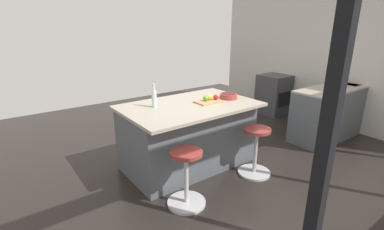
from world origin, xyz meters
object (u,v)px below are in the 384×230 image
(stool_by_window, at_px, (255,153))
(apple_yellow, at_px, (209,97))
(stool_middle, at_px, (186,180))
(apple_green, at_px, (206,98))
(oven_range, at_px, (274,94))
(cutting_board, at_px, (208,102))
(fruit_bowl, at_px, (228,96))
(apple_red, at_px, (216,97))
(water_bottle, at_px, (154,98))
(kitchen_island, at_px, (188,134))

(stool_by_window, xyz_separation_m, apple_yellow, (0.25, -0.69, 0.67))
(stool_middle, height_order, apple_yellow, apple_yellow)
(apple_green, distance_m, apple_yellow, 0.08)
(oven_range, height_order, apple_green, apple_green)
(cutting_board, xyz_separation_m, apple_green, (0.03, -0.02, 0.05))
(cutting_board, distance_m, apple_green, 0.06)
(apple_green, xyz_separation_m, fruit_bowl, (-0.40, 0.04, -0.02))
(apple_green, relative_size, fruit_bowl, 0.32)
(apple_red, bearing_deg, cutting_board, -4.30)
(oven_range, relative_size, stool_middle, 1.33)
(apple_red, distance_m, apple_green, 0.16)
(apple_red, height_order, water_bottle, water_bottle)
(kitchen_island, distance_m, apple_yellow, 0.61)
(fruit_bowl, bearing_deg, water_bottle, -13.22)
(kitchen_island, distance_m, cutting_board, 0.55)
(apple_green, bearing_deg, stool_by_window, 116.25)
(oven_range, xyz_separation_m, apple_red, (2.58, 0.95, 0.54))
(kitchen_island, relative_size, apple_yellow, 23.19)
(oven_range, relative_size, apple_green, 11.00)
(stool_by_window, relative_size, fruit_bowl, 2.61)
(stool_by_window, bearing_deg, apple_yellow, -70.15)
(apple_yellow, bearing_deg, cutting_board, 36.48)
(apple_green, bearing_deg, apple_yellow, -166.92)
(oven_range, bearing_deg, apple_green, 18.65)
(kitchen_island, xyz_separation_m, cutting_board, (-0.27, 0.11, 0.47))
(oven_range, xyz_separation_m, stool_middle, (3.55, 1.59, -0.13))
(stool_middle, xyz_separation_m, cutting_board, (-0.84, -0.65, 0.62))
(stool_by_window, height_order, water_bottle, water_bottle)
(stool_by_window, relative_size, apple_yellow, 8.44)
(water_bottle, height_order, fruit_bowl, water_bottle)
(stool_middle, relative_size, apple_green, 8.27)
(cutting_board, height_order, apple_red, apple_red)
(apple_red, bearing_deg, apple_yellow, -31.95)
(kitchen_island, relative_size, stool_by_window, 2.75)
(oven_range, relative_size, apple_yellow, 11.23)
(kitchen_island, xyz_separation_m, apple_red, (-0.40, 0.12, 0.51))
(cutting_board, relative_size, apple_green, 4.51)
(apple_green, relative_size, water_bottle, 0.26)
(fruit_bowl, bearing_deg, apple_red, -1.76)
(stool_middle, xyz_separation_m, water_bottle, (-0.12, -0.89, 0.73))
(apple_green, bearing_deg, fruit_bowl, 174.84)
(apple_red, height_order, apple_green, apple_green)
(apple_red, bearing_deg, oven_range, -159.73)
(stool_by_window, distance_m, apple_yellow, 0.99)
(stool_middle, bearing_deg, water_bottle, -97.92)
(cutting_board, height_order, water_bottle, water_bottle)
(apple_yellow, bearing_deg, stool_by_window, 109.85)
(cutting_board, bearing_deg, stool_by_window, 114.74)
(apple_yellow, distance_m, water_bottle, 0.80)
(stool_by_window, bearing_deg, kitchen_island, -53.17)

